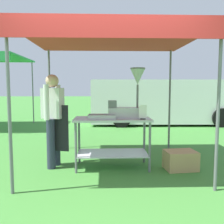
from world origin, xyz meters
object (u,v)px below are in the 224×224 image
Objects in this scene: stall_canopy at (112,41)px; donut_cart at (112,132)px; supply_crate at (180,160)px; van_white at (165,101)px; donut_tray at (102,117)px; menu_sign at (143,113)px; donut_fryer at (128,100)px; vendor at (53,116)px.

donut_cart is (0.00, -0.10, -1.55)m from stall_canopy.
van_white reaches higher than supply_crate.
menu_sign is (0.67, -0.11, 0.08)m from donut_tray.
van_white reaches higher than menu_sign.
supply_crate is 0.10× the size of van_white.
donut_cart is at bearing 26.82° from donut_tray.
donut_cart is 0.63m from menu_sign.
van_white is (2.45, 5.38, -0.01)m from donut_tray.
donut_tray is at bearing -168.71° from donut_fryer.
menu_sign reaches higher than donut_cart.
donut_fryer is 0.15× the size of van_white.
van_white is (2.28, 5.19, -1.30)m from stall_canopy.
stall_canopy reaches higher than van_white.
stall_canopy is 0.50× the size of van_white.
donut_fryer reaches higher than supply_crate.
vendor is (-1.51, 0.27, -0.06)m from menu_sign.
donut_cart is 1.53× the size of donut_fryer.
supply_crate is (1.33, -0.06, -0.73)m from donut_tray.
stall_canopy reaches higher than donut_cart.
donut_tray is at bearing -114.52° from van_white.
donut_fryer is (0.44, 0.09, 0.29)m from donut_tray.
supply_crate is (0.66, 0.04, -0.81)m from menu_sign.
donut_fryer is at bearing 138.99° from menu_sign.
menu_sign is 0.42× the size of supply_crate.
donut_tray is at bearing -153.18° from donut_cart.
van_white is (1.79, 5.49, -0.09)m from menu_sign.
supply_crate is (1.15, -0.25, -2.02)m from stall_canopy.
stall_canopy is at bearing 159.91° from donut_fryer.
donut_cart is 2.35× the size of supply_crate.
donut_tray is 1.52m from supply_crate.
stall_canopy reaches higher than donut_tray.
vendor is at bearing 174.13° from supply_crate.
stall_canopy is 1.64m from vendor.
stall_canopy is 6.44× the size of donut_tray.
stall_canopy is at bearing 90.00° from donut_cart.
menu_sign is (0.49, -0.20, 0.33)m from donut_cart.
menu_sign is at bearing -176.11° from supply_crate.
donut_fryer reaches higher than menu_sign.
donut_tray reaches higher than supply_crate.
vendor is at bearing 169.94° from menu_sign.
supply_crate is (0.88, -0.15, -1.02)m from donut_fryer.
van_white reaches higher than vendor.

